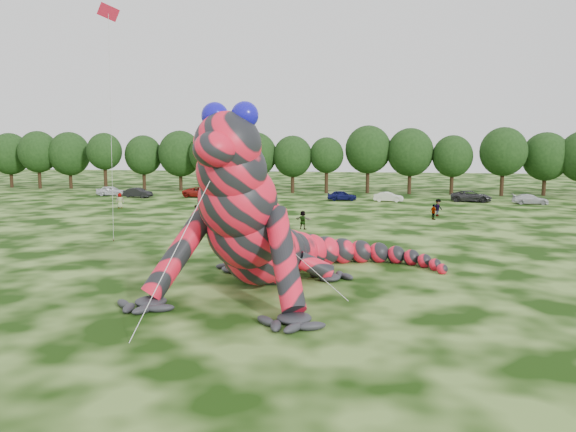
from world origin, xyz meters
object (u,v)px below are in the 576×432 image
(tree_9, at_px, (327,165))
(tree_14, at_px, (545,164))
(flying_kite, at_px, (109,32))
(tree_4, at_px, (144,163))
(tree_12, at_px, (452,165))
(tree_6, at_px, (210,162))
(car_2, at_px, (201,192))
(tree_5, at_px, (180,161))
(tree_13, at_px, (503,162))
(car_1, at_px, (138,193))
(car_3, at_px, (254,193))
(car_0, at_px, (111,191))
(tree_7, at_px, (256,162))
(tree_10, at_px, (368,159))
(car_6, at_px, (471,196))
(spectator_1, at_px, (196,214))
(car_4, at_px, (342,195))
(spectator_0, at_px, (207,213))
(tree_0, at_px, (10,160))
(inflatable_gecko, at_px, (268,196))
(car_5, at_px, (388,197))
(spectator_3, at_px, (434,212))
(spectator_5, at_px, (303,220))
(tree_2, at_px, (70,160))
(car_7, at_px, (530,199))
(spectator_4, at_px, (120,201))
(tree_3, at_px, (105,162))
(tree_1, at_px, (39,160))
(tree_8, at_px, (293,164))
(spectator_2, at_px, (438,208))

(tree_9, bearing_deg, tree_14, 2.43)
(flying_kite, height_order, tree_4, flying_kite)
(tree_12, bearing_deg, tree_6, -178.39)
(car_2, bearing_deg, tree_6, 20.72)
(tree_5, distance_m, tree_13, 50.27)
(tree_12, xyz_separation_m, car_2, (-36.14, -10.03, -3.75))
(tree_13, bearing_deg, tree_9, 179.52)
(car_1, relative_size, car_3, 0.98)
(flying_kite, distance_m, car_0, 46.38)
(tree_5, relative_size, tree_7, 1.03)
(tree_6, relative_size, tree_9, 1.09)
(flying_kite, xyz_separation_m, tree_10, (17.29, 49.69, -10.52))
(tree_5, xyz_separation_m, car_6, (44.55, -10.57, -4.16))
(spectator_1, bearing_deg, tree_6, -103.49)
(car_4, height_order, spectator_0, spectator_0)
(tree_0, distance_m, tree_4, 24.92)
(inflatable_gecko, distance_m, car_5, 46.03)
(inflatable_gecko, bearing_deg, spectator_3, 78.51)
(flying_kite, height_order, tree_9, flying_kite)
(car_6, bearing_deg, car_4, 101.29)
(car_1, bearing_deg, inflatable_gecko, -136.61)
(inflatable_gecko, xyz_separation_m, spectator_3, (11.63, 28.36, -4.15))
(inflatable_gecko, height_order, spectator_5, inflatable_gecko)
(tree_2, xyz_separation_m, tree_10, (50.41, -0.18, 0.43))
(car_7, xyz_separation_m, spectator_5, (-26.00, -25.51, 0.22))
(car_2, bearing_deg, spectator_4, 170.60)
(tree_3, bearing_deg, tree_1, 175.55)
(car_0, bearing_deg, tree_2, 47.76)
(tree_5, bearing_deg, spectator_1, -67.67)
(tree_1, xyz_separation_m, tree_8, (44.14, -1.07, -0.43))
(tree_8, height_order, tree_14, tree_14)
(car_5, bearing_deg, tree_0, 84.39)
(tree_7, relative_size, spectator_2, 5.07)
(car_6, relative_size, spectator_2, 2.85)
(tree_6, distance_m, tree_12, 37.58)
(tree_1, height_order, car_1, tree_1)
(tree_1, height_order, car_7, tree_1)
(tree_3, xyz_separation_m, tree_8, (31.50, -0.08, -0.25))
(flying_kite, bearing_deg, car_2, 99.12)
(tree_3, height_order, car_2, tree_3)
(inflatable_gecko, distance_m, tree_14, 65.27)
(car_7, bearing_deg, inflatable_gecko, 151.76)
(tree_0, height_order, tree_13, tree_13)
(tree_9, bearing_deg, flying_kite, -102.75)
(inflatable_gecko, xyz_separation_m, tree_14, (30.18, 57.87, -0.25))
(tree_8, relative_size, tree_9, 1.03)
(car_5, xyz_separation_m, car_6, (10.91, 1.76, 0.10))
(flying_kite, distance_m, car_7, 55.63)
(tree_0, relative_size, tree_10, 0.91)
(tree_13, xyz_separation_m, car_5, (-16.62, -11.02, -4.42))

